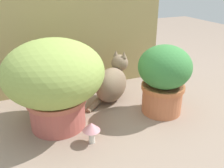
# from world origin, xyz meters

# --- Properties ---
(ground_plane) EXTENTS (6.00, 6.00, 0.00)m
(ground_plane) POSITION_xyz_m (0.00, 0.00, 0.00)
(ground_plane) COLOR gray
(cardboard_backdrop) EXTENTS (1.27, 0.03, 0.93)m
(cardboard_backdrop) POSITION_xyz_m (0.04, 0.49, 0.46)
(cardboard_backdrop) COLOR tan
(cardboard_backdrop) RESTS_ON ground
(grass_planter) EXTENTS (0.51, 0.51, 0.47)m
(grass_planter) POSITION_xyz_m (-0.20, 0.04, 0.27)
(grass_planter) COLOR #B65950
(grass_planter) RESTS_ON ground
(leafy_planter) EXTENTS (0.30, 0.30, 0.41)m
(leafy_planter) POSITION_xyz_m (0.40, -0.05, 0.22)
(leafy_planter) COLOR #C26E47
(leafy_planter) RESTS_ON ground
(cat) EXTENTS (0.37, 0.29, 0.32)m
(cat) POSITION_xyz_m (0.19, 0.21, 0.12)
(cat) COLOR #866F57
(cat) RESTS_ON ground
(mushroom_ornament_pink) EXTENTS (0.09, 0.09, 0.11)m
(mushroom_ornament_pink) POSITION_xyz_m (-0.08, -0.17, 0.08)
(mushroom_ornament_pink) COLOR silver
(mushroom_ornament_pink) RESTS_ON ground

